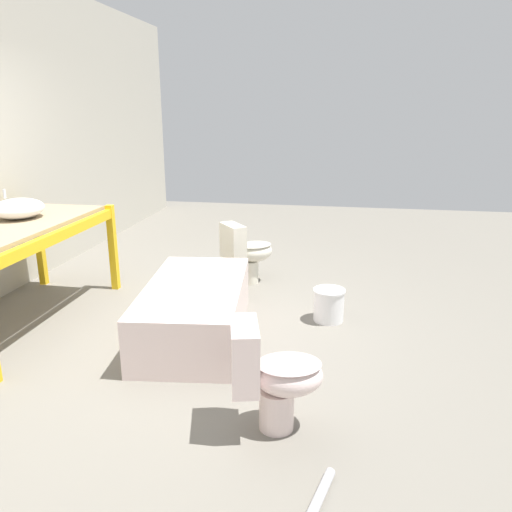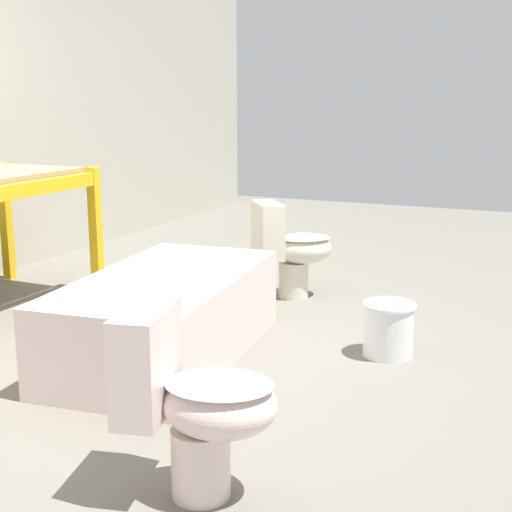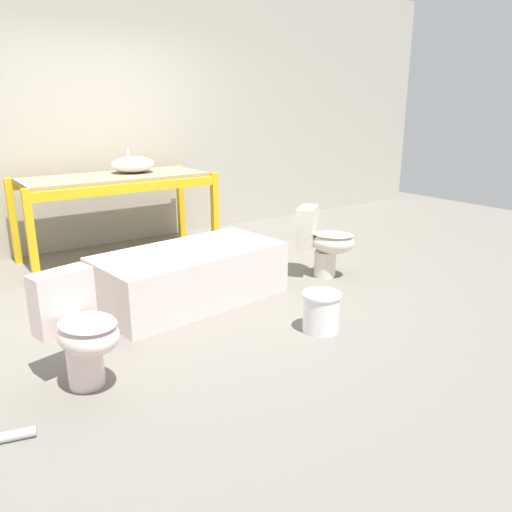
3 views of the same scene
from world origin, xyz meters
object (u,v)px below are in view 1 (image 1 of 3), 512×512
at_px(bathtub_main, 195,306).
at_px(toilet_near, 247,252).
at_px(toilet_far, 273,374).
at_px(sink_basin, 18,208).
at_px(bucket_white, 329,304).

height_order(bathtub_main, toilet_near, toilet_near).
bearing_deg(toilet_far, bathtub_main, 21.33).
distance_m(sink_basin, toilet_near, 2.25).
bearing_deg(bucket_white, bathtub_main, 114.17).
height_order(bathtub_main, bucket_white, bathtub_main).
bearing_deg(toilet_near, bucket_white, -171.34).
xyz_separation_m(sink_basin, bathtub_main, (-0.22, -1.67, -0.73)).
height_order(sink_basin, bucket_white, sink_basin).
relative_size(sink_basin, toilet_far, 0.69).
bearing_deg(bathtub_main, bucket_white, -72.51).
relative_size(sink_basin, bucket_white, 1.58).
relative_size(bathtub_main, toilet_near, 2.42).
bearing_deg(toilet_far, bucket_white, -23.31).
relative_size(bathtub_main, toilet_far, 2.42).
xyz_separation_m(sink_basin, bucket_white, (0.27, -2.76, -0.83)).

